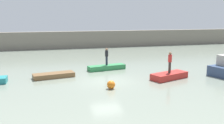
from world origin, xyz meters
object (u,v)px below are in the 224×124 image
at_px(rowboat_brown, 54,75).
at_px(person_red_shirt, 170,61).
at_px(rowboat_red, 169,76).
at_px(rowboat_green, 107,67).
at_px(mooring_buoy, 111,85).
at_px(person_dark_shirt, 107,55).

bearing_deg(rowboat_brown, person_red_shirt, -28.00).
xyz_separation_m(rowboat_brown, rowboat_red, (9.56, -3.06, 0.06)).
bearing_deg(rowboat_red, rowboat_green, 111.67).
bearing_deg(rowboat_red, mooring_buoy, 176.22).
height_order(rowboat_red, person_dark_shirt, person_dark_shirt).
relative_size(person_dark_shirt, mooring_buoy, 2.80).
distance_m(rowboat_green, rowboat_red, 6.58).
bearing_deg(rowboat_green, rowboat_brown, -169.74).
bearing_deg(rowboat_red, person_dark_shirt, 111.67).
bearing_deg(person_dark_shirt, rowboat_green, 0.00).
bearing_deg(person_dark_shirt, person_red_shirt, -49.13).
relative_size(person_red_shirt, mooring_buoy, 2.91).
relative_size(rowboat_red, mooring_buoy, 5.47).
height_order(rowboat_green, rowboat_red, rowboat_red).
height_order(rowboat_green, person_red_shirt, person_red_shirt).
bearing_deg(mooring_buoy, person_red_shirt, 15.42).
bearing_deg(person_red_shirt, person_dark_shirt, 130.87).
bearing_deg(mooring_buoy, rowboat_green, 78.77).
height_order(rowboat_brown, person_red_shirt, person_red_shirt).
relative_size(rowboat_red, person_red_shirt, 1.88).
bearing_deg(rowboat_green, mooring_buoy, -110.93).
bearing_deg(person_dark_shirt, rowboat_brown, -160.04).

